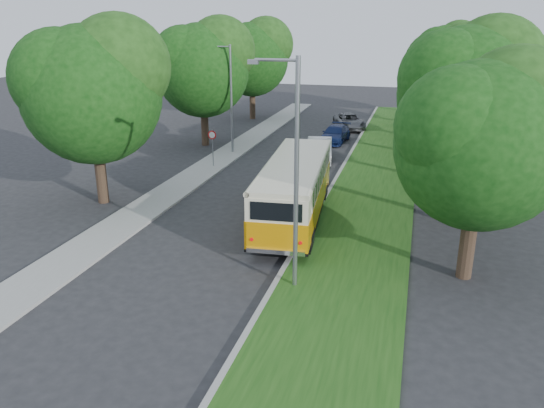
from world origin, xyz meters
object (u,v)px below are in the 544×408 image
(car_white, at_px, (319,150))
(car_blue, at_px, (335,134))
(car_grey, at_px, (349,121))
(lamppost_far, at_px, (230,95))
(car_silver, at_px, (307,178))
(lamppost_near, at_px, (294,169))
(vintage_bus, at_px, (295,191))

(car_white, xyz_separation_m, car_blue, (0.09, 6.09, -0.12))
(car_grey, bearing_deg, lamppost_far, -140.87)
(car_silver, bearing_deg, lamppost_near, -87.33)
(vintage_bus, xyz_separation_m, car_silver, (-0.45, 5.16, -0.83))
(lamppost_far, bearing_deg, lamppost_near, -64.29)
(lamppost_far, xyz_separation_m, vintage_bus, (7.47, -12.06, -2.62))
(lamppost_far, bearing_deg, car_white, -3.96)
(lamppost_far, relative_size, vintage_bus, 0.75)
(lamppost_near, bearing_deg, car_silver, 99.26)
(lamppost_near, bearing_deg, vintage_bus, 102.61)
(lamppost_far, xyz_separation_m, car_silver, (7.02, -6.90, -3.46))
(lamppost_near, height_order, lamppost_far, lamppost_near)
(car_blue, bearing_deg, lamppost_near, -79.51)
(car_blue, relative_size, car_grey, 0.93)
(car_silver, bearing_deg, vintage_bus, -91.60)
(vintage_bus, bearing_deg, car_blue, 87.87)
(lamppost_near, height_order, car_white, lamppost_near)
(vintage_bus, distance_m, car_blue, 17.75)
(vintage_bus, xyz_separation_m, car_grey, (-0.55, 23.46, -0.84))
(car_silver, xyz_separation_m, car_grey, (-0.10, 18.30, -0.00))
(vintage_bus, height_order, car_silver, vintage_bus)
(vintage_bus, relative_size, car_silver, 2.59)
(vintage_bus, bearing_deg, car_grey, 86.33)
(lamppost_near, distance_m, lamppost_far, 20.53)
(lamppost_far, bearing_deg, car_silver, -44.54)
(car_grey, bearing_deg, car_blue, -113.02)
(car_blue, bearing_deg, car_silver, -83.01)
(vintage_bus, distance_m, car_white, 11.68)
(lamppost_far, xyz_separation_m, car_white, (6.48, -0.45, -3.36))
(lamppost_near, bearing_deg, lamppost_far, 115.71)
(lamppost_near, relative_size, vintage_bus, 0.80)
(car_blue, bearing_deg, lamppost_far, -134.40)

